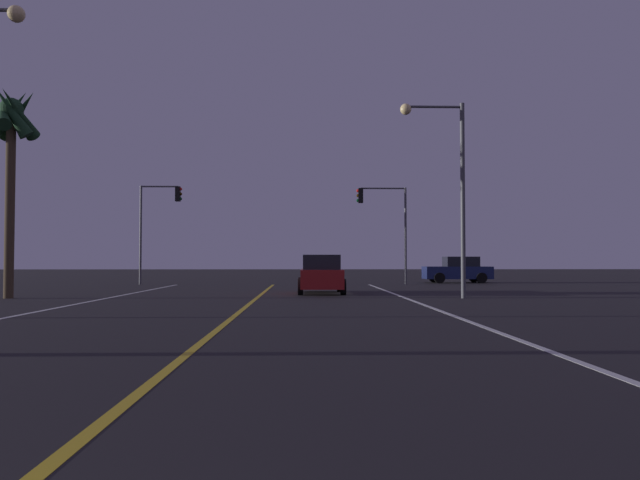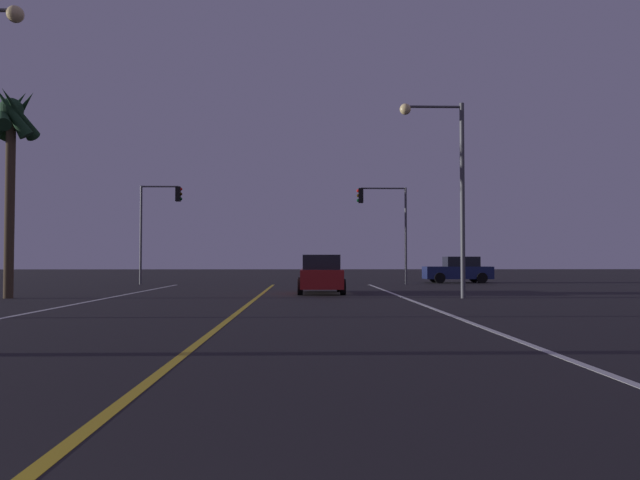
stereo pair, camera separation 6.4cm
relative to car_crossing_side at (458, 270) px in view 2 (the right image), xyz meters
The scene contains 9 objects.
lane_edge_right 24.81m from the car_crossing_side, 104.26° to the right, with size 0.16×42.38×0.01m, color silver.
lane_edge_left 29.81m from the car_crossing_side, 126.26° to the right, with size 0.16×42.38×0.01m, color silver.
lane_center_divider 26.81m from the car_crossing_side, 116.28° to the right, with size 0.16×42.38×0.01m, color gold.
car_crossing_side is the anchor object (origin of this frame).
car_ahead_far 15.63m from the car_crossing_side, 126.45° to the right, with size 2.02×4.30×1.70m.
traffic_light_near_right 6.71m from the car_crossing_side, 155.78° to the right, with size 3.08×0.36×5.93m.
traffic_light_near_left 19.29m from the car_crossing_side, behind, with size 2.55×0.36×6.00m.
street_lamp_right_far 17.28m from the car_crossing_side, 105.52° to the right, with size 2.51×0.44×7.58m.
palm_tree_left_mid 27.18m from the car_crossing_side, 143.60° to the right, with size 2.18×2.29×8.32m.
Camera 2 is at (1.87, -0.49, 1.46)m, focal length 34.48 mm.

